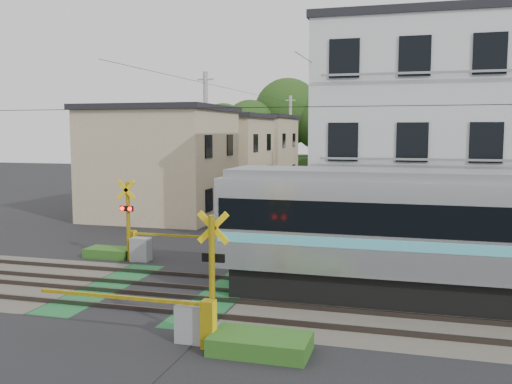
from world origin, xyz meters
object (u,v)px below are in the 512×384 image
(pedestrian, at_px, (311,189))
(crossing_signal_far, at_px, (139,242))
(crossing_signal_near, at_px, (195,313))
(apartment_block, at_px, (444,137))

(pedestrian, bearing_deg, crossing_signal_far, 70.40)
(crossing_signal_far, bearing_deg, crossing_signal_near, -54.71)
(crossing_signal_near, xyz_separation_m, apartment_block, (5.91, 13.15, 3.94))
(crossing_signal_near, bearing_deg, crossing_signal_far, 125.29)
(apartment_block, bearing_deg, crossing_signal_near, -114.22)
(crossing_signal_near, bearing_deg, apartment_block, 65.78)
(crossing_signal_near, height_order, pedestrian, crossing_signal_near)
(crossing_signal_near, xyz_separation_m, pedestrian, (-2.34, 28.16, 0.10))
(crossing_signal_near, height_order, crossing_signal_far, same)
(crossing_signal_far, relative_size, apartment_block, 0.46)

